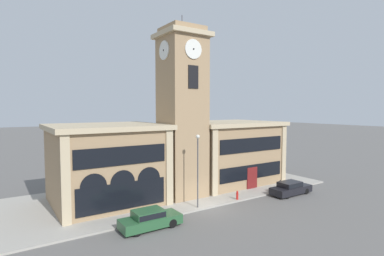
% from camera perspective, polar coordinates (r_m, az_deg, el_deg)
% --- Properties ---
extents(ground_plane, '(300.00, 300.00, 0.00)m').
position_cam_1_polar(ground_plane, '(28.33, 3.24, -15.12)').
color(ground_plane, '#605E5B').
extents(sidewalk_kerb, '(35.20, 13.44, 0.15)m').
position_cam_1_polar(sidewalk_kerb, '(33.70, -3.73, -11.90)').
color(sidewalk_kerb, '#A39E93').
rests_on(sidewalk_kerb, ground_plane).
extents(clock_tower, '(4.72, 4.72, 18.50)m').
position_cam_1_polar(clock_tower, '(30.66, -1.88, 2.89)').
color(clock_tower, '#9E7F5B').
rests_on(clock_tower, ground_plane).
extents(town_hall_left_wing, '(10.44, 9.51, 7.63)m').
position_cam_1_polar(town_hall_left_wing, '(30.32, -15.98, -6.50)').
color(town_hall_left_wing, '#9E7F5B').
rests_on(town_hall_left_wing, ground_plane).
extents(town_hall_right_wing, '(11.99, 9.51, 7.54)m').
position_cam_1_polar(town_hall_right_wing, '(37.63, 6.65, -4.48)').
color(town_hall_right_wing, '#9E7F5B').
rests_on(town_hall_right_wing, ground_plane).
extents(parked_car_near, '(4.70, 1.84, 1.46)m').
position_cam_1_polar(parked_car_near, '(24.03, -8.04, -16.73)').
color(parked_car_near, '#285633').
rests_on(parked_car_near, ground_plane).
extents(parked_car_mid, '(4.89, 1.78, 1.40)m').
position_cam_1_polar(parked_car_mid, '(34.07, 18.26, -10.77)').
color(parked_car_mid, black).
rests_on(parked_car_mid, ground_plane).
extents(street_lamp, '(0.36, 0.36, 6.66)m').
position_cam_1_polar(street_lamp, '(27.17, 1.11, -6.27)').
color(street_lamp, '#4C4C51').
rests_on(street_lamp, sidewalk_kerb).
extents(bollard, '(0.18, 0.18, 1.06)m').
position_cam_1_polar(bollard, '(35.26, 16.47, -10.35)').
color(bollard, black).
rests_on(bollard, sidewalk_kerb).
extents(fire_hydrant, '(0.22, 0.22, 0.87)m').
position_cam_1_polar(fire_hydrant, '(30.69, 8.61, -12.55)').
color(fire_hydrant, red).
rests_on(fire_hydrant, sidewalk_kerb).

